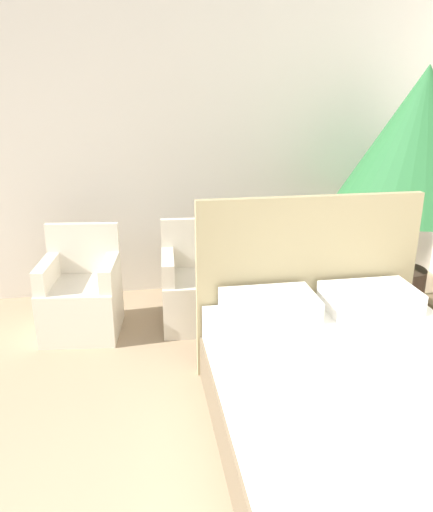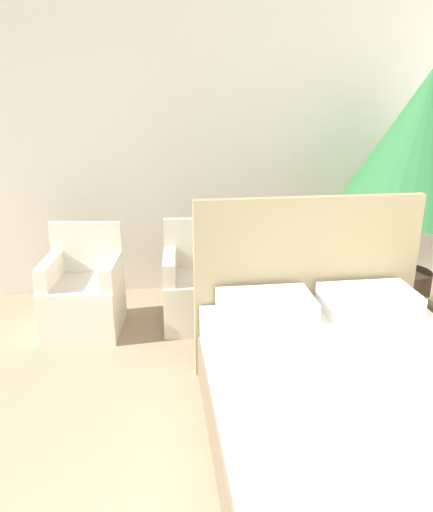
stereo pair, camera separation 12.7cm
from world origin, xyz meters
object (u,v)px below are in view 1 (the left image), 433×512
object	(u,v)px
armchair_near_window_left	(82,299)
potted_palm	(420,144)
armchair_near_window_right	(198,292)
bed	(362,407)

from	to	relation	value
armchair_near_window_left	potted_palm	size ratio (longest dim) A/B	0.41
armchair_near_window_left	potted_palm	xyz separation A→B (m)	(2.84, 0.01, 1.19)
armchair_near_window_left	armchair_near_window_right	bearing A→B (deg)	6.63
armchair_near_window_right	potted_palm	distance (m)	2.22
armchair_near_window_right	bed	bearing A→B (deg)	-65.50
bed	armchair_near_window_right	xyz separation A→B (m)	(-0.67, 1.75, -0.02)
bed	armchair_near_window_right	bearing A→B (deg)	110.92
bed	armchair_near_window_left	bearing A→B (deg)	133.04
bed	armchair_near_window_right	size ratio (longest dim) A/B	2.41
bed	armchair_near_window_left	world-z (taller)	bed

